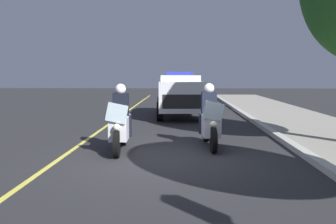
% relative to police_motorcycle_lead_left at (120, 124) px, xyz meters
% --- Properties ---
extents(ground_plane, '(80.00, 80.00, 0.00)m').
position_rel_police_motorcycle_lead_left_xyz_m(ground_plane, '(0.78, 1.19, -0.70)').
color(ground_plane, '#28282B').
extents(curb_strip, '(48.00, 0.24, 0.15)m').
position_rel_police_motorcycle_lead_left_xyz_m(curb_strip, '(0.78, 4.52, -0.62)').
color(curb_strip, '#B7B5AD').
rests_on(curb_strip, ground).
extents(lane_stripe_center, '(48.00, 0.12, 0.01)m').
position_rel_police_motorcycle_lead_left_xyz_m(lane_stripe_center, '(0.78, -1.27, -0.70)').
color(lane_stripe_center, '#E0D14C').
rests_on(lane_stripe_center, ground).
extents(police_motorcycle_lead_left, '(2.14, 0.60, 1.72)m').
position_rel_police_motorcycle_lead_left_xyz_m(police_motorcycle_lead_left, '(0.00, 0.00, 0.00)').
color(police_motorcycle_lead_left, black).
rests_on(police_motorcycle_lead_left, ground).
extents(police_motorcycle_lead_right, '(2.14, 0.60, 1.72)m').
position_rel_police_motorcycle_lead_left_xyz_m(police_motorcycle_lead_right, '(-0.59, 2.32, 0.00)').
color(police_motorcycle_lead_right, black).
rests_on(police_motorcycle_lead_right, ground).
extents(police_suv, '(5.00, 2.29, 2.05)m').
position_rel_police_motorcycle_lead_left_xyz_m(police_suv, '(-7.46, 1.49, 0.37)').
color(police_suv, silver).
rests_on(police_suv, ground).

